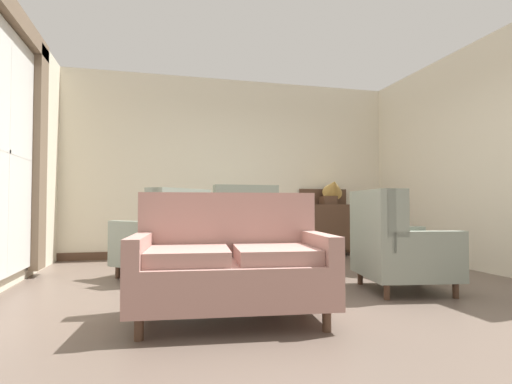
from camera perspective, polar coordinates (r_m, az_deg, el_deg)
name	(u,v)px	position (r m, az deg, el deg)	size (l,w,h in m)	color
ground	(288,290)	(4.02, 4.65, -13.86)	(7.89, 7.89, 0.00)	brown
wall_back	(234,167)	(6.70, -3.15, 3.54)	(5.63, 0.08, 2.94)	beige
wall_left	(9,143)	(4.85, -31.81, 5.92)	(0.08, 3.95, 2.94)	beige
wall_right	(459,159)	(6.11, 27.01, 4.28)	(0.08, 3.95, 2.94)	beige
baseboard_back	(235,252)	(6.66, -3.08, -8.59)	(5.47, 0.03, 0.12)	#4C3323
window_with_curtains	(11,135)	(4.59, -31.62, 6.92)	(0.12, 2.05, 2.71)	silver
coffee_table	(274,245)	(4.10, 2.65, -7.54)	(0.95, 0.95, 0.52)	#4C3323
porcelain_vase	(277,223)	(4.07, 3.05, -4.48)	(0.18, 0.18, 0.32)	#4C7A66
settee	(231,264)	(2.99, -3.57, -10.30)	(1.48, 0.95, 0.93)	tan
armchair_foreground_right	(242,233)	(5.38, -1.95, -5.94)	(0.84, 0.82, 1.09)	gray
armchair_near_sideboard	(166,240)	(4.77, -12.76, -6.68)	(1.17, 1.17, 1.02)	gray
armchair_far_left	(395,248)	(4.16, 19.33, -7.52)	(0.92, 0.96, 0.98)	gray
side_table	(384,239)	(5.22, 17.87, -6.41)	(0.51, 0.51, 0.69)	#4C3323
sideboard	(328,226)	(6.87, 10.23, -4.77)	(0.87, 0.44, 1.12)	#4C3323
gramophone	(332,190)	(6.80, 10.88, 0.35)	(0.44, 0.52, 0.52)	#4C3323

